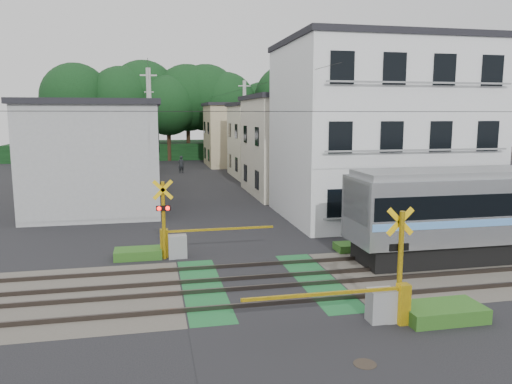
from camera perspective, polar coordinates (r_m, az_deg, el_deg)
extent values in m
plane|color=black|center=(16.63, 0.55, -10.46)|extent=(120.00, 120.00, 0.00)
cube|color=#47423A|center=(16.63, 0.55, -10.45)|extent=(120.00, 6.00, 0.00)
cube|color=black|center=(16.63, 0.55, -10.44)|extent=(5.20, 120.00, 0.00)
cube|color=#145126|center=(16.35, -6.09, -10.83)|extent=(1.30, 6.00, 0.00)
cube|color=#145126|center=(17.12, 6.86, -9.93)|extent=(1.30, 6.00, 0.00)
cube|color=#3F3833|center=(14.87, 2.16, -12.57)|extent=(120.00, 0.08, 0.14)
cube|color=#3F3833|center=(16.15, 0.94, -10.80)|extent=(120.00, 0.08, 0.14)
cube|color=#3F3833|center=(17.07, 0.18, -9.69)|extent=(120.00, 0.08, 0.14)
cube|color=#3F3833|center=(18.38, -0.75, -8.33)|extent=(120.00, 0.08, 0.14)
cube|color=black|center=(19.83, 17.81, -6.84)|extent=(2.22, 2.04, 0.56)
cube|color=black|center=(18.29, 11.44, -1.09)|extent=(0.10, 2.23, 1.44)
cylinder|color=yellow|center=(13.94, 16.13, -8.18)|extent=(0.14, 0.14, 3.00)
cube|color=yellow|center=(13.73, 16.15, -3.27)|extent=(0.77, 0.05, 0.77)
cube|color=yellow|center=(13.73, 16.15, -3.27)|extent=(0.77, 0.05, 0.77)
cube|color=black|center=(13.89, 16.03, -6.10)|extent=(0.55, 0.05, 0.20)
sphere|color=#FF0C07|center=(13.87, 15.33, -6.09)|extent=(0.16, 0.16, 0.16)
sphere|color=#FF0C07|center=(14.02, 16.50, -5.98)|extent=(0.16, 0.16, 0.16)
cube|color=gray|center=(14.06, 14.10, -12.48)|extent=(0.70, 0.50, 0.90)
cube|color=yellow|center=(14.04, 16.45, -12.18)|extent=(0.30, 0.30, 1.10)
cube|color=yellow|center=(13.00, 7.60, -11.48)|extent=(4.20, 0.08, 0.08)
cylinder|color=yellow|center=(19.35, -10.51, -3.22)|extent=(0.14, 0.14, 3.00)
cube|color=yellow|center=(19.03, -10.60, 0.25)|extent=(0.77, 0.05, 0.77)
cube|color=yellow|center=(19.03, -10.60, 0.25)|extent=(0.77, 0.05, 0.77)
cube|color=black|center=(19.15, -10.54, -1.82)|extent=(0.55, 0.05, 0.20)
sphere|color=#FF0C07|center=(19.09, -11.02, -1.87)|extent=(0.16, 0.16, 0.16)
sphere|color=#FF0C07|center=(19.10, -10.06, -1.84)|extent=(0.16, 0.16, 0.16)
cube|color=gray|center=(19.61, -8.95, -6.18)|extent=(0.70, 0.50, 0.90)
cube|color=yellow|center=(19.81, -10.45, -5.76)|extent=(0.30, 0.30, 1.10)
cube|color=yellow|center=(19.87, -3.97, -4.25)|extent=(4.20, 0.08, 0.08)
cube|color=white|center=(27.54, 13.76, 6.53)|extent=(10.00, 8.00, 9.00)
cube|color=black|center=(27.76, 14.13, 16.16)|extent=(10.20, 8.16, 0.30)
cube|color=black|center=(22.70, 9.44, -1.41)|extent=(1.10, 0.06, 1.40)
cube|color=black|center=(23.70, 14.97, -1.16)|extent=(1.10, 0.06, 1.40)
cube|color=black|center=(24.90, 20.01, -0.92)|extent=(1.10, 0.06, 1.40)
cube|color=black|center=(26.27, 24.55, -0.70)|extent=(1.10, 0.06, 1.40)
cube|color=gray|center=(24.21, 17.79, -2.52)|extent=(9.00, 0.06, 0.08)
cube|color=black|center=(22.37, 9.64, 6.18)|extent=(1.10, 0.06, 1.40)
cube|color=black|center=(23.38, 15.26, 6.10)|extent=(1.10, 0.06, 1.40)
cube|color=black|center=(24.59, 20.38, 5.98)|extent=(1.10, 0.06, 1.40)
cube|color=black|center=(25.98, 24.98, 5.83)|extent=(1.10, 0.06, 1.40)
cube|color=gray|center=(23.82, 18.13, 4.57)|extent=(9.00, 0.06, 0.08)
cube|color=black|center=(22.44, 9.84, 13.85)|extent=(1.10, 0.06, 1.40)
cube|color=black|center=(23.44, 15.57, 13.44)|extent=(1.10, 0.06, 1.40)
cube|color=black|center=(24.65, 20.76, 12.96)|extent=(1.10, 0.06, 1.40)
cube|color=black|center=(26.04, 25.42, 12.43)|extent=(1.10, 0.06, 1.40)
cube|color=gray|center=(23.80, 18.49, 11.79)|extent=(9.00, 0.06, 0.08)
cube|color=#9FA1A3|center=(29.59, -17.94, 3.59)|extent=(7.00, 7.00, 6.00)
cube|color=black|center=(29.49, -18.23, 9.69)|extent=(7.35, 7.35, 0.30)
cube|color=black|center=(27.89, -10.91, 0.04)|extent=(0.06, 1.00, 1.20)
cube|color=black|center=(31.36, -11.04, 1.00)|extent=(0.06, 1.00, 1.20)
cube|color=black|center=(27.61, -11.08, 5.79)|extent=(0.06, 1.00, 1.20)
cube|color=black|center=(31.11, -11.19, 6.12)|extent=(0.06, 1.00, 1.20)
cube|color=beige|center=(34.92, 5.10, 5.14)|extent=(7.00, 8.00, 6.50)
cube|color=black|center=(34.87, 5.18, 10.72)|extent=(7.35, 8.40, 0.30)
cube|color=black|center=(32.30, 0.09, 1.40)|extent=(0.06, 1.00, 1.20)
cube|color=black|center=(36.19, -1.23, 2.20)|extent=(0.06, 1.00, 1.20)
cube|color=black|center=(32.05, 0.09, 6.36)|extent=(0.06, 1.00, 1.20)
cube|color=black|center=(35.97, -1.24, 6.64)|extent=(0.06, 1.00, 1.20)
cube|color=beige|center=(38.58, -17.31, 4.60)|extent=(8.00, 7.00, 5.80)
cube|color=black|center=(38.49, -17.52, 9.13)|extent=(8.40, 7.35, 0.30)
cube|color=black|center=(36.82, -11.19, 2.15)|extent=(0.06, 1.00, 1.20)
cube|color=black|center=(40.29, -11.26, 2.72)|extent=(0.06, 1.00, 1.20)
cube|color=black|center=(36.60, -11.32, 6.51)|extent=(0.06, 1.00, 1.20)
cube|color=black|center=(40.10, -11.38, 6.70)|extent=(0.06, 1.00, 1.20)
cube|color=beige|center=(44.66, 1.83, 5.79)|extent=(7.00, 7.00, 6.20)
cube|color=black|center=(44.61, 1.85, 9.96)|extent=(7.35, 7.35, 0.30)
cube|color=black|center=(42.38, -2.27, 3.17)|extent=(0.06, 1.00, 1.20)
cube|color=black|center=(45.82, -3.00, 3.60)|extent=(0.06, 1.00, 1.20)
cube|color=black|center=(42.19, -2.29, 6.96)|extent=(0.06, 1.00, 1.20)
cube|color=black|center=(45.64, -3.03, 7.10)|extent=(0.06, 1.00, 1.20)
cube|color=beige|center=(48.51, -16.01, 5.57)|extent=(7.00, 8.00, 6.00)
cube|color=black|center=(48.45, -16.17, 9.29)|extent=(7.35, 8.40, 0.30)
cube|color=black|center=(46.51, -11.74, 3.50)|extent=(0.06, 1.00, 1.20)
cube|color=black|center=(50.50, -11.76, 3.91)|extent=(0.06, 1.00, 1.20)
cube|color=black|center=(46.34, -11.85, 6.95)|extent=(0.06, 1.00, 1.20)
cube|color=black|center=(50.34, -11.87, 7.09)|extent=(0.06, 1.00, 1.20)
cube|color=tan|center=(54.28, -1.41, 6.44)|extent=(8.00, 7.00, 6.40)
cube|color=black|center=(54.24, -1.43, 9.98)|extent=(8.40, 7.35, 0.30)
cube|color=black|center=(52.07, -5.43, 4.21)|extent=(0.06, 1.00, 1.20)
cube|color=black|center=(55.54, -5.84, 4.49)|extent=(0.06, 1.00, 1.20)
cube|color=black|center=(51.92, -5.47, 7.29)|extent=(0.06, 1.00, 1.20)
cube|color=black|center=(55.40, -5.89, 7.38)|extent=(0.06, 1.00, 1.20)
cube|color=black|center=(65.57, -8.96, 4.83)|extent=(40.00, 10.00, 2.00)
cylinder|color=#332114|center=(66.12, -20.86, 5.53)|extent=(0.50, 0.50, 4.62)
sphere|color=black|center=(66.04, -21.04, 8.72)|extent=(6.46, 6.46, 6.46)
cylinder|color=#332114|center=(62.12, -19.69, 5.90)|extent=(0.50, 0.50, 5.68)
sphere|color=black|center=(62.09, -19.91, 10.09)|extent=(7.95, 7.95, 7.95)
cylinder|color=#332114|center=(63.13, -16.51, 5.77)|extent=(0.50, 0.50, 4.97)
sphere|color=black|center=(63.07, -16.67, 9.38)|extent=(6.96, 6.96, 6.96)
cylinder|color=#332114|center=(61.64, -14.90, 6.04)|extent=(0.50, 0.50, 5.55)
sphere|color=black|center=(61.60, -15.06, 10.16)|extent=(7.77, 7.77, 7.77)
cylinder|color=#332114|center=(62.97, -12.57, 6.38)|extent=(0.50, 0.50, 5.99)
sphere|color=black|center=(62.96, -12.72, 10.74)|extent=(8.38, 8.38, 8.38)
cylinder|color=#332114|center=(60.55, -9.92, 5.91)|extent=(0.50, 0.50, 5.02)
sphere|color=black|center=(60.48, -10.02, 9.71)|extent=(7.02, 7.02, 7.02)
cylinder|color=#332114|center=(62.22, -7.75, 6.37)|extent=(0.50, 0.50, 5.75)
sphere|color=black|center=(62.19, -7.84, 10.61)|extent=(8.05, 8.05, 8.05)
cylinder|color=#332114|center=(62.39, -5.66, 6.43)|extent=(0.50, 0.50, 5.77)
sphere|color=black|center=(62.37, -5.72, 10.67)|extent=(8.08, 8.08, 8.08)
cylinder|color=#332114|center=(61.71, -3.51, 6.20)|extent=(0.50, 0.50, 5.29)
sphere|color=black|center=(61.66, -3.55, 10.14)|extent=(7.41, 7.41, 7.41)
cylinder|color=#332114|center=(66.70, -1.77, 5.97)|extent=(0.50, 0.50, 4.25)
sphere|color=black|center=(66.61, -1.78, 8.89)|extent=(5.94, 5.94, 5.94)
cylinder|color=#332114|center=(66.69, 0.68, 6.23)|extent=(0.50, 0.50, 4.85)
sphere|color=black|center=(66.63, 0.68, 9.56)|extent=(6.79, 6.79, 6.79)
cylinder|color=#332114|center=(63.03, 3.60, 6.50)|extent=(0.50, 0.50, 5.83)
sphere|color=black|center=(63.01, 3.65, 10.74)|extent=(8.16, 8.16, 8.16)
cube|color=black|center=(19.01, 17.92, 8.74)|extent=(60.00, 0.02, 0.02)
cylinder|color=#A5A5A0|center=(28.36, -11.97, 5.64)|extent=(0.26, 0.26, 8.00)
cube|color=#A5A5A0|center=(28.40, -12.21, 12.91)|extent=(0.90, 0.08, 0.08)
cylinder|color=#A5A5A0|center=(38.00, -1.31, 6.60)|extent=(0.26, 0.26, 8.00)
cube|color=#A5A5A0|center=(38.03, -1.33, 12.03)|extent=(0.90, 0.08, 0.08)
cylinder|color=#A5A5A0|center=(49.35, -12.01, 6.94)|extent=(0.26, 0.26, 8.00)
cube|color=#A5A5A0|center=(49.37, -12.15, 11.11)|extent=(0.90, 0.08, 0.08)
cube|color=black|center=(38.87, -12.16, 11.48)|extent=(0.02, 42.00, 0.02)
cube|color=black|center=(39.49, -1.74, 11.62)|extent=(0.02, 42.00, 0.02)
imported|color=black|center=(47.64, -8.57, 3.13)|extent=(0.70, 0.60, 1.63)
cylinder|color=#2D261E|center=(11.97, 12.34, -18.67)|extent=(0.52, 0.52, 0.02)
cube|color=#2D5E1E|center=(14.78, 20.50, -12.74)|extent=(2.20, 1.20, 0.40)
cube|color=#2D5E1E|center=(19.96, -13.32, -6.85)|extent=(1.80, 1.00, 0.36)
cube|color=#2D5E1E|center=(20.87, 11.10, -6.16)|extent=(1.50, 0.90, 0.30)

